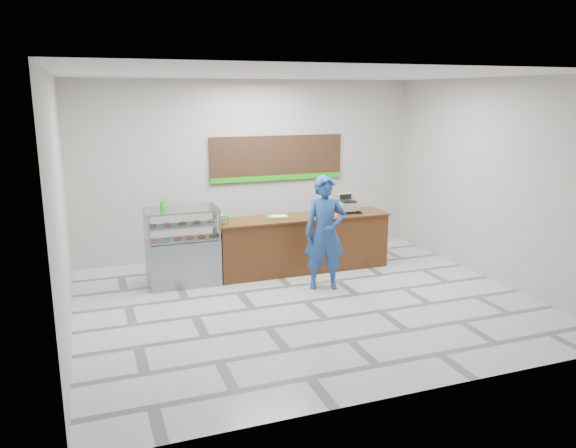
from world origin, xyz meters
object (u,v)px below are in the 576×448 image
object	(u,v)px
cash_register	(347,206)
customer	(325,233)
serving_tray	(278,216)
sales_counter	(303,243)
display_case	(183,246)

from	to	relation	value
cash_register	customer	size ratio (longest dim) A/B	0.21
customer	serving_tray	bearing A→B (deg)	129.25
sales_counter	display_case	size ratio (longest dim) A/B	2.45
sales_counter	display_case	distance (m)	2.23
sales_counter	cash_register	size ratio (longest dim) A/B	8.25
customer	sales_counter	bearing A→B (deg)	107.13
serving_tray	customer	distance (m)	1.21
cash_register	customer	distance (m)	1.42
display_case	customer	size ratio (longest dim) A/B	0.69
display_case	customer	xyz separation A→B (m)	(2.21, -1.03, 0.28)
cash_register	serving_tray	distance (m)	1.37
display_case	customer	bearing A→B (deg)	-25.04
display_case	customer	world-z (taller)	customer
display_case	serving_tray	distance (m)	1.81
display_case	serving_tray	bearing A→B (deg)	2.97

